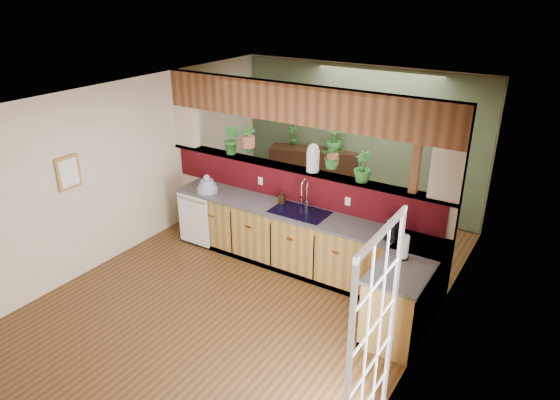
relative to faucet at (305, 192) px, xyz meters
The scene contains 28 objects.
ground 1.63m from the faucet, 102.26° to the right, with size 4.60×7.00×0.01m, color #4C3117.
ceiling 1.86m from the faucet, 102.26° to the right, with size 4.60×7.00×0.01m, color brown.
wall_back 2.39m from the faucet, 95.92° to the left, with size 4.60×0.02×2.60m, color beige.
wall_left 2.79m from the faucet, 156.04° to the right, with size 0.02×7.00×2.60m, color beige.
wall_right 2.35m from the faucet, 28.84° to the right, with size 0.02×7.00×2.60m, color beige.
pass_through_partition 0.31m from the faucet, 134.99° to the left, with size 4.60×0.21×2.60m.
pass_through_ledge 0.40m from the faucet, 138.35° to the left, with size 4.60×0.21×0.04m, color brown.
header_beam 1.22m from the faucet, 138.35° to the left, with size 4.60×0.15×0.55m, color brown.
sage_backwall 2.37m from the faucet, 95.97° to the left, with size 4.55×0.02×2.55m, color #4D5F41.
countertop 0.95m from the faucet, 23.95° to the right, with size 4.14×1.52×0.90m.
dishwasher 1.92m from the faucet, 164.81° to the right, with size 0.58×0.03×0.82m.
navy_sink 0.36m from the faucet, 88.45° to the right, with size 0.82×0.50×0.18m.
french_door 3.17m from the faucet, 50.22° to the right, with size 0.06×1.02×2.16m, color white.
framed_print 3.20m from the faucet, 142.51° to the right, with size 0.04×0.35×0.45m.
faucet is the anchor object (origin of this frame).
dish_stack 1.60m from the faucet, behind, with size 0.32×0.32×0.28m.
soap_dispenser 0.40m from the faucet, behind, with size 0.09×0.09×0.20m, color #342413.
coffee_maker 1.42m from the faucet, ahead, with size 0.14×0.24×0.26m.
paper_towel 1.78m from the faucet, 20.58° to the right, with size 0.15×0.15×0.31m.
glass_jar 0.50m from the faucet, 92.16° to the left, with size 0.18×0.18×0.41m.
ledge_plant_left 1.53m from the faucet, behind, with size 0.27×0.22×0.49m, color #276825.
ledge_plant_right 0.90m from the faucet, 16.31° to the left, with size 0.24×0.24×0.43m, color #276825.
hanging_plant_a 1.33m from the faucet, 169.02° to the left, with size 0.24×0.20×0.55m.
hanging_plant_b 0.77m from the faucet, 35.83° to the left, with size 0.39×0.37×0.49m.
shelving_console 2.43m from the faucet, 115.35° to the left, with size 1.63×0.43×1.08m, color black.
shelf_plant_a 2.58m from the faucet, 124.69° to the left, with size 0.20×0.13×0.37m, color #276825.
shelf_plant_b 2.21m from the faucet, 106.23° to the left, with size 0.28×0.28×0.50m, color #276825.
floor_plant 1.84m from the faucet, 66.34° to the left, with size 0.66×0.57×0.73m, color #276825.
Camera 1 is at (3.40, -4.55, 3.86)m, focal length 32.00 mm.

